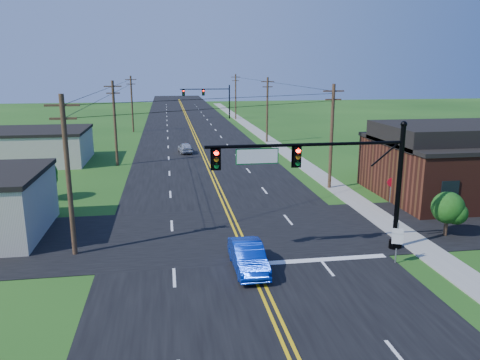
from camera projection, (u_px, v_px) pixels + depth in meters
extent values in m
plane|color=#1B4614|center=(280.00, 338.00, 18.39)|extent=(260.00, 260.00, 0.00)
cube|color=black|center=(196.00, 142.00, 66.39)|extent=(16.00, 220.00, 0.04)
cube|color=black|center=(235.00, 233.00, 29.90)|extent=(70.00, 10.00, 0.04)
cube|color=gray|center=(286.00, 152.00, 58.37)|extent=(2.00, 160.00, 0.08)
cylinder|color=black|center=(398.00, 189.00, 26.55)|extent=(0.28, 0.28, 7.20)
cylinder|color=black|center=(394.00, 245.00, 27.34)|extent=(0.60, 0.60, 0.50)
sphere|color=black|center=(404.00, 124.00, 25.68)|extent=(0.36, 0.36, 0.36)
cylinder|color=black|center=(307.00, 145.00, 25.08)|extent=(11.00, 0.18, 0.18)
cube|color=#05601F|center=(257.00, 156.00, 24.80)|extent=(2.30, 0.06, 0.85)
cylinder|color=black|center=(229.00, 101.00, 95.67)|extent=(0.28, 0.28, 7.20)
cylinder|color=black|center=(229.00, 117.00, 96.46)|extent=(0.60, 0.60, 0.50)
sphere|color=black|center=(229.00, 82.00, 94.80)|extent=(0.36, 0.36, 0.36)
cylinder|color=black|center=(205.00, 89.00, 94.35)|extent=(10.00, 0.18, 0.18)
cube|color=#05601F|center=(189.00, 92.00, 94.00)|extent=(2.30, 0.06, 0.85)
cube|color=#4F2116|center=(466.00, 170.00, 38.17)|extent=(14.00, 11.00, 4.40)
cube|color=black|center=(470.00, 141.00, 37.62)|extent=(14.20, 11.20, 0.30)
cube|color=beige|center=(31.00, 148.00, 51.60)|extent=(12.00, 9.00, 3.40)
cube|color=black|center=(29.00, 131.00, 51.16)|extent=(12.20, 9.20, 0.30)
cylinder|color=#3C2A1B|center=(68.00, 177.00, 25.49)|extent=(0.28, 0.28, 9.00)
cube|color=#3C2A1B|center=(62.00, 105.00, 24.58)|extent=(1.80, 0.12, 0.12)
cube|color=#3C2A1B|center=(63.00, 119.00, 24.74)|extent=(1.40, 0.12, 0.12)
cylinder|color=#3C2A1B|center=(115.00, 124.00, 49.50)|extent=(0.28, 0.28, 9.00)
cube|color=#3C2A1B|center=(113.00, 86.00, 48.58)|extent=(1.80, 0.12, 0.12)
cube|color=#3C2A1B|center=(113.00, 93.00, 48.74)|extent=(1.40, 0.12, 0.12)
cylinder|color=#3C2A1B|center=(132.00, 104.00, 75.42)|extent=(0.28, 0.28, 9.00)
cube|color=#3C2A1B|center=(131.00, 80.00, 74.50)|extent=(1.80, 0.12, 0.12)
cube|color=#3C2A1B|center=(131.00, 84.00, 74.66)|extent=(1.40, 0.12, 0.12)
cylinder|color=#3C2A1B|center=(331.00, 137.00, 39.93)|extent=(0.28, 0.28, 9.00)
cube|color=#3C2A1B|center=(334.00, 91.00, 39.01)|extent=(1.80, 0.12, 0.12)
cube|color=#3C2A1B|center=(333.00, 100.00, 39.18)|extent=(1.40, 0.12, 0.12)
cylinder|color=#3C2A1B|center=(267.00, 110.00, 64.89)|extent=(0.28, 0.28, 9.00)
cube|color=#3C2A1B|center=(268.00, 82.00, 63.97)|extent=(1.80, 0.12, 0.12)
cube|color=#3C2A1B|center=(268.00, 87.00, 64.14)|extent=(1.40, 0.12, 0.12)
cylinder|color=#3C2A1B|center=(236.00, 97.00, 93.69)|extent=(0.28, 0.28, 9.00)
cube|color=#3C2A1B|center=(236.00, 77.00, 92.77)|extent=(1.80, 0.12, 0.12)
cube|color=#3C2A1B|center=(236.00, 81.00, 92.94)|extent=(1.40, 0.12, 0.12)
cylinder|color=#3C2A1B|center=(377.00, 166.00, 45.55)|extent=(0.24, 0.24, 1.85)
sphere|color=#1A4510|center=(378.00, 149.00, 45.15)|extent=(3.00, 3.00, 3.00)
cylinder|color=#3C2A1B|center=(446.00, 226.00, 29.32)|extent=(0.24, 0.24, 1.32)
sphere|color=#1A4510|center=(448.00, 208.00, 29.03)|extent=(2.00, 2.00, 2.00)
cylinder|color=#3C2A1B|center=(43.00, 191.00, 37.21)|extent=(0.24, 0.24, 1.54)
sphere|color=#1A4510|center=(42.00, 174.00, 36.88)|extent=(2.40, 2.40, 2.40)
imported|color=#082CAF|center=(248.00, 257.00, 24.29)|extent=(1.62, 4.43, 1.45)
imported|color=silver|center=(185.00, 148.00, 57.67)|extent=(1.93, 3.88, 1.27)
cylinder|color=slate|center=(397.00, 243.00, 25.07)|extent=(0.10, 0.10, 2.31)
cube|color=white|center=(398.00, 231.00, 24.88)|extent=(0.55, 0.24, 0.32)
cube|color=white|center=(397.00, 239.00, 24.97)|extent=(0.55, 0.24, 0.58)
cube|color=black|center=(397.00, 246.00, 25.07)|extent=(0.45, 0.20, 0.23)
cylinder|color=slate|center=(390.00, 191.00, 36.45)|extent=(0.07, 0.07, 1.88)
cylinder|color=red|center=(391.00, 182.00, 36.26)|extent=(0.72, 0.09, 0.71)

